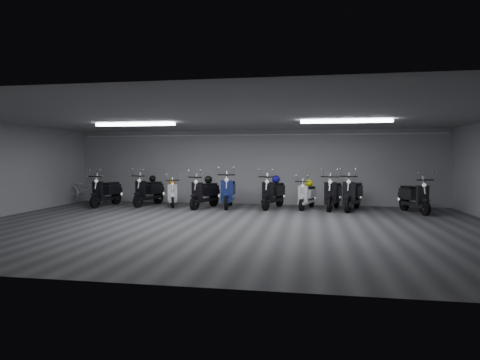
% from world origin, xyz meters
% --- Properties ---
extents(floor, '(14.00, 10.00, 0.01)m').
position_xyz_m(floor, '(0.00, 0.00, -0.01)').
color(floor, '#3D3D40').
rests_on(floor, ground).
extents(ceiling, '(14.00, 10.00, 0.01)m').
position_xyz_m(ceiling, '(0.00, 0.00, 2.80)').
color(ceiling, gray).
rests_on(ceiling, ground).
extents(back_wall, '(14.00, 0.01, 2.80)m').
position_xyz_m(back_wall, '(0.00, 5.00, 1.40)').
color(back_wall, '#9B9B9D').
rests_on(back_wall, ground).
extents(front_wall, '(14.00, 0.01, 2.80)m').
position_xyz_m(front_wall, '(0.00, -5.00, 1.40)').
color(front_wall, '#9B9B9D').
rests_on(front_wall, ground).
extents(fluor_strip_left, '(2.40, 0.18, 0.08)m').
position_xyz_m(fluor_strip_left, '(-3.00, 1.00, 2.74)').
color(fluor_strip_left, white).
rests_on(fluor_strip_left, ceiling).
extents(fluor_strip_right, '(2.40, 0.18, 0.08)m').
position_xyz_m(fluor_strip_right, '(3.00, 1.00, 2.74)').
color(fluor_strip_right, white).
rests_on(fluor_strip_right, ceiling).
extents(conduit, '(13.60, 0.05, 0.05)m').
position_xyz_m(conduit, '(0.00, 4.92, 2.62)').
color(conduit, white).
rests_on(conduit, back_wall).
extents(scooter_0, '(0.87, 1.92, 1.38)m').
position_xyz_m(scooter_0, '(-5.19, 3.32, 0.69)').
color(scooter_0, black).
rests_on(scooter_0, floor).
extents(scooter_1, '(1.04, 1.96, 1.39)m').
position_xyz_m(scooter_1, '(-3.75, 3.76, 0.70)').
color(scooter_1, black).
rests_on(scooter_1, floor).
extents(scooter_2, '(1.08, 1.71, 1.21)m').
position_xyz_m(scooter_2, '(-2.84, 3.74, 0.61)').
color(scooter_2, white).
rests_on(scooter_2, floor).
extents(scooter_3, '(1.16, 1.95, 1.38)m').
position_xyz_m(scooter_3, '(-1.55, 3.42, 0.69)').
color(scooter_3, black).
rests_on(scooter_3, floor).
extents(scooter_4, '(0.84, 2.03, 1.47)m').
position_xyz_m(scooter_4, '(-0.76, 3.70, 0.74)').
color(scooter_4, navy).
rests_on(scooter_4, floor).
extents(scooter_5, '(1.15, 1.98, 1.40)m').
position_xyz_m(scooter_5, '(0.82, 3.73, 0.70)').
color(scooter_5, black).
rests_on(scooter_5, floor).
extents(scooter_6, '(1.00, 1.71, 1.21)m').
position_xyz_m(scooter_6, '(1.97, 3.77, 0.61)').
color(scooter_6, silver).
rests_on(scooter_6, floor).
extents(scooter_7, '(1.07, 2.01, 1.42)m').
position_xyz_m(scooter_7, '(2.85, 3.71, 0.71)').
color(scooter_7, black).
rests_on(scooter_7, floor).
extents(scooter_8, '(1.24, 2.05, 1.45)m').
position_xyz_m(scooter_8, '(3.47, 3.61, 0.72)').
color(scooter_8, black).
rests_on(scooter_8, floor).
extents(scooter_9, '(1.10, 1.91, 1.35)m').
position_xyz_m(scooter_9, '(5.34, 3.31, 0.68)').
color(scooter_9, black).
rests_on(scooter_9, floor).
extents(bicycle, '(2.19, 1.35, 1.34)m').
position_xyz_m(bicycle, '(-6.35, 3.88, 0.67)').
color(bicycle, white).
rests_on(bicycle, floor).
extents(helmet_0, '(0.26, 0.26, 0.26)m').
position_xyz_m(helmet_0, '(2.04, 3.98, 0.88)').
color(helmet_0, '#F5F40E').
rests_on(helmet_0, scooter_6).
extents(helmet_1, '(0.28, 0.28, 0.28)m').
position_xyz_m(helmet_1, '(0.89, 3.98, 1.00)').
color(helmet_1, '#160D95').
rests_on(helmet_1, scooter_5).
extents(helmet_2, '(0.25, 0.25, 0.25)m').
position_xyz_m(helmet_2, '(-3.69, 4.02, 0.98)').
color(helmet_2, black).
rests_on(helmet_2, scooter_1).
extents(helmet_3, '(0.23, 0.23, 0.23)m').
position_xyz_m(helmet_3, '(-2.92, 3.95, 0.86)').
color(helmet_3, '#CD730C').
rests_on(helmet_3, scooter_2).
extents(helmet_4, '(0.27, 0.27, 0.27)m').
position_xyz_m(helmet_4, '(-1.47, 3.66, 0.99)').
color(helmet_4, black).
rests_on(helmet_4, scooter_3).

